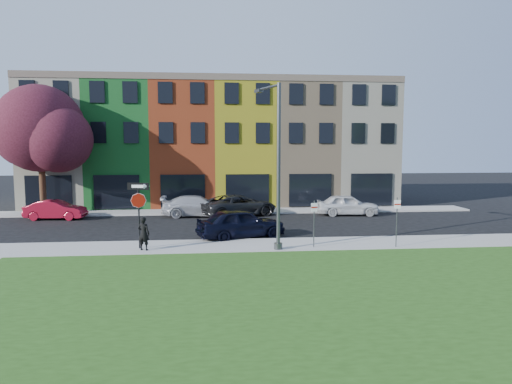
{
  "coord_description": "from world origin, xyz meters",
  "views": [
    {
      "loc": [
        -2.65,
        -19.26,
        5.08
      ],
      "look_at": [
        -0.47,
        4.0,
        2.66
      ],
      "focal_mm": 32.0,
      "sensor_mm": 36.0,
      "label": 1
    }
  ],
  "objects": [
    {
      "name": "man",
      "position": [
        -5.95,
        2.3,
        0.91
      ],
      "size": [
        0.82,
        0.75,
        1.59
      ],
      "primitive_type": "imported",
      "rotation": [
        0.0,
        0.0,
        2.8
      ],
      "color": "black",
      "rests_on": "sidewalk_near"
    },
    {
      "name": "street_lamp",
      "position": [
        0.32,
        2.1,
        4.05
      ],
      "size": [
        1.15,
        2.47,
        7.8
      ],
      "rotation": [
        0.0,
        0.0,
        0.36
      ],
      "color": "#404345",
      "rests_on": "sidewalk_near"
    },
    {
      "name": "parking_sign_a",
      "position": [
        2.19,
        2.17,
        1.53
      ],
      "size": [
        0.32,
        0.1,
        2.28
      ],
      "rotation": [
        0.0,
        0.0,
        0.15
      ],
      "color": "#404345",
      "rests_on": "sidewalk_near"
    },
    {
      "name": "sidewalk_far",
      "position": [
        -3.0,
        15.0,
        0.06
      ],
      "size": [
        40.0,
        2.4,
        0.12
      ],
      "primitive_type": "cube",
      "color": "gray",
      "rests_on": "ground"
    },
    {
      "name": "parked_car_silver",
      "position": [
        -3.8,
        13.18,
        0.74
      ],
      "size": [
        2.42,
        5.24,
        1.48
      ],
      "primitive_type": "imported",
      "rotation": [
        0.0,
        0.0,
        1.61
      ],
      "color": "#ADACB1",
      "rests_on": "ground"
    },
    {
      "name": "sidewalk_near",
      "position": [
        2.0,
        3.0,
        0.06
      ],
      "size": [
        40.0,
        3.0,
        0.12
      ],
      "primitive_type": "cube",
      "color": "gray",
      "rests_on": "ground"
    },
    {
      "name": "stop_sign",
      "position": [
        -6.22,
        2.7,
        2.37
      ],
      "size": [
        1.04,
        0.24,
        3.17
      ],
      "rotation": [
        0.0,
        0.0,
        -0.2
      ],
      "color": "black",
      "rests_on": "sidewalk_near"
    },
    {
      "name": "ground",
      "position": [
        0.0,
        0.0,
        0.0
      ],
      "size": [
        120.0,
        120.0,
        0.0
      ],
      "primitive_type": "plane",
      "color": "black",
      "rests_on": "ground"
    },
    {
      "name": "parked_car_red",
      "position": [
        -13.41,
        12.71,
        0.66
      ],
      "size": [
        1.95,
        4.19,
        1.32
      ],
      "primitive_type": "imported",
      "rotation": [
        0.0,
        0.0,
        1.5
      ],
      "color": "maroon",
      "rests_on": "ground"
    },
    {
      "name": "parked_car_white",
      "position": [
        7.02,
        12.72,
        0.76
      ],
      "size": [
        2.58,
        4.76,
        1.51
      ],
      "primitive_type": "imported",
      "rotation": [
        0.0,
        0.0,
        1.48
      ],
      "color": "silver",
      "rests_on": "ground"
    },
    {
      "name": "rowhouse_block",
      "position": [
        -2.5,
        21.18,
        4.99
      ],
      "size": [
        30.0,
        10.12,
        10.0
      ],
      "color": "beige",
      "rests_on": "ground"
    },
    {
      "name": "tree_purple",
      "position": [
        -14.72,
        14.6,
        6.07
      ],
      "size": [
        7.38,
        6.46,
        9.19
      ],
      "color": "black",
      "rests_on": "sidewalk_far"
    },
    {
      "name": "parking_sign_b",
      "position": [
        6.22,
        1.89,
        1.62
      ],
      "size": [
        0.32,
        0.08,
        2.43
      ],
      "rotation": [
        0.0,
        0.0,
        -0.01
      ],
      "color": "#404345",
      "rests_on": "sidewalk_near"
    },
    {
      "name": "parked_car_dark",
      "position": [
        -0.87,
        13.07,
        0.78
      ],
      "size": [
        6.84,
        7.55,
        1.55
      ],
      "primitive_type": "imported",
      "rotation": [
        0.0,
        0.0,
        2.01
      ],
      "color": "black",
      "rests_on": "ground"
    },
    {
      "name": "sedan_near",
      "position": [
        -1.17,
        5.24,
        0.82
      ],
      "size": [
        4.83,
        5.98,
        1.64
      ],
      "primitive_type": "imported",
      "rotation": [
        0.0,
        0.0,
        1.89
      ],
      "color": "black",
      "rests_on": "ground"
    }
  ]
}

